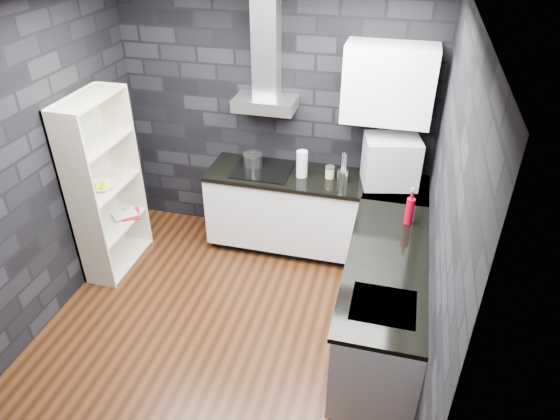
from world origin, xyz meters
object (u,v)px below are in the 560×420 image
at_px(storage_jar, 330,173).
at_px(glass_vase, 302,164).
at_px(fruit_bowl, 102,186).
at_px(pot, 253,160).
at_px(red_bottle, 410,211).
at_px(bookshelf, 105,187).
at_px(utensil_crock, 343,177).
at_px(appliance_garage, 390,163).

bearing_deg(storage_jar, glass_vase, -171.82).
height_order(glass_vase, fruit_bowl, glass_vase).
bearing_deg(pot, fruit_bowl, -146.57).
xyz_separation_m(glass_vase, red_bottle, (1.06, -0.60, -0.02)).
bearing_deg(bookshelf, utensil_crock, -3.27).
height_order(bookshelf, fruit_bowl, bookshelf).
bearing_deg(fruit_bowl, utensil_crock, 17.83).
bearing_deg(red_bottle, appliance_garage, 107.83).
xyz_separation_m(appliance_garage, red_bottle, (0.21, -0.66, -0.10)).
bearing_deg(fruit_bowl, storage_jar, 20.75).
bearing_deg(bookshelf, appliance_garage, -3.87).
bearing_deg(bookshelf, fruit_bowl, -109.83).
height_order(storage_jar, fruit_bowl, storage_jar).
xyz_separation_m(utensil_crock, bookshelf, (-2.19, -0.65, -0.07)).
height_order(utensil_crock, appliance_garage, appliance_garage).
distance_m(red_bottle, bookshelf, 2.84).
bearing_deg(bookshelf, pot, 11.87).
bearing_deg(fruit_bowl, bookshelf, 90.00).
distance_m(pot, fruit_bowl, 1.50).
xyz_separation_m(bookshelf, fruit_bowl, (0.00, -0.05, 0.04)).
height_order(utensil_crock, fruit_bowl, utensil_crock).
bearing_deg(red_bottle, pot, 156.76).
bearing_deg(storage_jar, appliance_garage, 2.56).
bearing_deg(appliance_garage, glass_vase, 171.66).
height_order(glass_vase, appliance_garage, appliance_garage).
xyz_separation_m(red_bottle, fruit_bowl, (-2.84, -0.14, -0.08)).
height_order(utensil_crock, red_bottle, red_bottle).
xyz_separation_m(appliance_garage, fruit_bowl, (-2.63, -0.80, -0.19)).
bearing_deg(glass_vase, pot, 171.02).
height_order(storage_jar, bookshelf, bookshelf).
bearing_deg(utensil_crock, bookshelf, -163.44).
bearing_deg(pot, utensil_crock, -7.12).
distance_m(pot, storage_jar, 0.81).
height_order(storage_jar, appliance_garage, appliance_garage).
bearing_deg(appliance_garage, fruit_bowl, -175.71).
height_order(utensil_crock, bookshelf, bookshelf).
bearing_deg(appliance_garage, pot, 166.46).
distance_m(storage_jar, appliance_garage, 0.60).
bearing_deg(glass_vase, storage_jar, 8.18).
xyz_separation_m(storage_jar, appliance_garage, (0.57, 0.03, 0.17)).
xyz_separation_m(storage_jar, fruit_bowl, (-2.06, -0.78, -0.02)).
xyz_separation_m(pot, bookshelf, (-1.25, -0.77, -0.07)).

